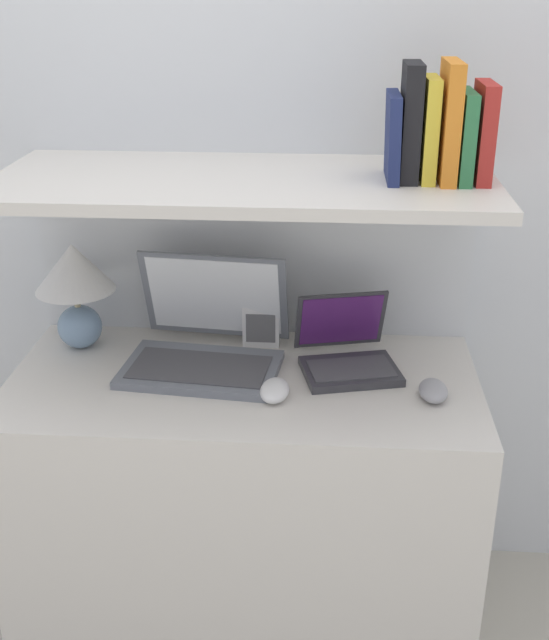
# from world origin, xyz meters

# --- Properties ---
(wall_back) EXTENTS (6.00, 0.05, 2.40)m
(wall_back) POSITION_xyz_m (0.00, 0.64, 1.20)
(wall_back) COLOR silver
(wall_back) RESTS_ON ground_plane
(desk) EXTENTS (1.15, 0.57, 0.75)m
(desk) POSITION_xyz_m (0.00, 0.29, 0.38)
(desk) COLOR silver
(desk) RESTS_ON ground_plane
(back_riser) EXTENTS (1.15, 0.04, 1.21)m
(back_riser) POSITION_xyz_m (0.00, 0.59, 0.61)
(back_riser) COLOR silver
(back_riser) RESTS_ON ground_plane
(shelf) EXTENTS (1.15, 0.52, 0.03)m
(shelf) POSITION_xyz_m (0.00, 0.36, 1.23)
(shelf) COLOR silver
(shelf) RESTS_ON back_riser
(table_lamp) EXTENTS (0.21, 0.21, 0.29)m
(table_lamp) POSITION_xyz_m (-0.45, 0.44, 0.94)
(table_lamp) COLOR #7593B2
(table_lamp) RESTS_ON desk
(laptop_large) EXTENTS (0.41, 0.36, 0.27)m
(laptop_large) POSITION_xyz_m (-0.10, 0.37, 0.81)
(laptop_large) COLOR slate
(laptop_large) RESTS_ON desk
(laptop_small) EXTENTS (0.28, 0.28, 0.18)m
(laptop_small) POSITION_xyz_m (0.25, 0.36, 0.79)
(laptop_small) COLOR #333338
(laptop_small) RESTS_ON desk
(computer_mouse) EXTENTS (0.08, 0.11, 0.04)m
(computer_mouse) POSITION_xyz_m (0.08, 0.20, 0.77)
(computer_mouse) COLOR white
(computer_mouse) RESTS_ON desk
(second_mouse) EXTENTS (0.07, 0.10, 0.04)m
(second_mouse) POSITION_xyz_m (0.45, 0.22, 0.77)
(second_mouse) COLOR #99999E
(second_mouse) RESTS_ON desk
(router_box) EXTENTS (0.10, 0.06, 0.11)m
(router_box) POSITION_xyz_m (0.03, 0.50, 0.81)
(router_box) COLOR white
(router_box) RESTS_ON desk
(book_red) EXTENTS (0.03, 0.15, 0.21)m
(book_red) POSITION_xyz_m (0.53, 0.36, 1.35)
(book_red) COLOR #A82823
(book_red) RESTS_ON shelf
(book_green) EXTENTS (0.03, 0.16, 0.20)m
(book_green) POSITION_xyz_m (0.49, 0.36, 1.34)
(book_green) COLOR #2D7042
(book_green) RESTS_ON shelf
(book_orange) EXTENTS (0.03, 0.17, 0.26)m
(book_orange) POSITION_xyz_m (0.45, 0.36, 1.37)
(book_orange) COLOR orange
(book_orange) RESTS_ON shelf
(book_yellow) EXTENTS (0.03, 0.14, 0.22)m
(book_yellow) POSITION_xyz_m (0.41, 0.36, 1.35)
(book_yellow) COLOR gold
(book_yellow) RESTS_ON shelf
(book_black) EXTENTS (0.04, 0.14, 0.25)m
(book_black) POSITION_xyz_m (0.37, 0.36, 1.37)
(book_black) COLOR black
(book_black) RESTS_ON shelf
(book_navy) EXTENTS (0.03, 0.16, 0.19)m
(book_navy) POSITION_xyz_m (0.33, 0.36, 1.33)
(book_navy) COLOR navy
(book_navy) RESTS_ON shelf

